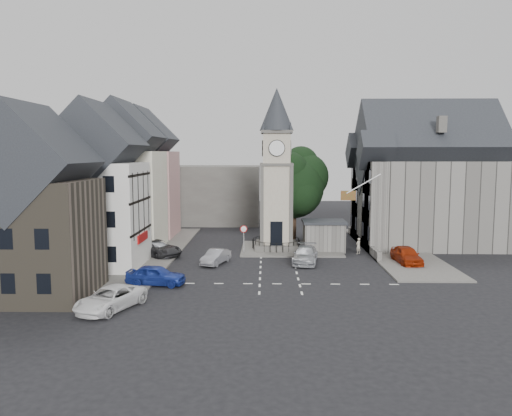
{
  "coord_description": "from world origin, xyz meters",
  "views": [
    {
      "loc": [
        -1.04,
        -42.29,
        9.86
      ],
      "look_at": [
        -1.99,
        5.0,
        4.6
      ],
      "focal_mm": 35.0,
      "sensor_mm": 36.0,
      "label": 1
    }
  ],
  "objects_px": {
    "clock_tower": "(276,170)",
    "car_east_red": "(407,255)",
    "car_west_blue": "(156,275)",
    "pedestrian": "(358,246)",
    "stone_shelter": "(324,235)"
  },
  "relations": [
    {
      "from": "stone_shelter",
      "to": "pedestrian",
      "type": "height_order",
      "value": "stone_shelter"
    },
    {
      "from": "car_west_blue",
      "to": "car_east_red",
      "type": "relative_size",
      "value": 0.95
    },
    {
      "from": "car_east_red",
      "to": "pedestrian",
      "type": "xyz_separation_m",
      "value": [
        -3.5,
        4.26,
        0.0
      ]
    },
    {
      "from": "clock_tower",
      "to": "car_west_blue",
      "type": "relative_size",
      "value": 3.67
    },
    {
      "from": "clock_tower",
      "to": "stone_shelter",
      "type": "xyz_separation_m",
      "value": [
        4.8,
        -0.49,
        -6.57
      ]
    },
    {
      "from": "clock_tower",
      "to": "pedestrian",
      "type": "relative_size",
      "value": 10.24
    },
    {
      "from": "car_east_red",
      "to": "clock_tower",
      "type": "bearing_deg",
      "value": 147.73
    },
    {
      "from": "car_west_blue",
      "to": "clock_tower",
      "type": "bearing_deg",
      "value": -26.5
    },
    {
      "from": "stone_shelter",
      "to": "car_west_blue",
      "type": "relative_size",
      "value": 0.97
    },
    {
      "from": "clock_tower",
      "to": "stone_shelter",
      "type": "height_order",
      "value": "clock_tower"
    },
    {
      "from": "car_east_red",
      "to": "pedestrian",
      "type": "height_order",
      "value": "same"
    },
    {
      "from": "clock_tower",
      "to": "car_west_blue",
      "type": "bearing_deg",
      "value": -123.5
    },
    {
      "from": "stone_shelter",
      "to": "car_east_red",
      "type": "xyz_separation_m",
      "value": [
        6.7,
        -5.87,
        -0.76
      ]
    },
    {
      "from": "clock_tower",
      "to": "car_east_red",
      "type": "bearing_deg",
      "value": -28.93
    },
    {
      "from": "clock_tower",
      "to": "pedestrian",
      "type": "bearing_deg",
      "value": -14.69
    }
  ]
}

